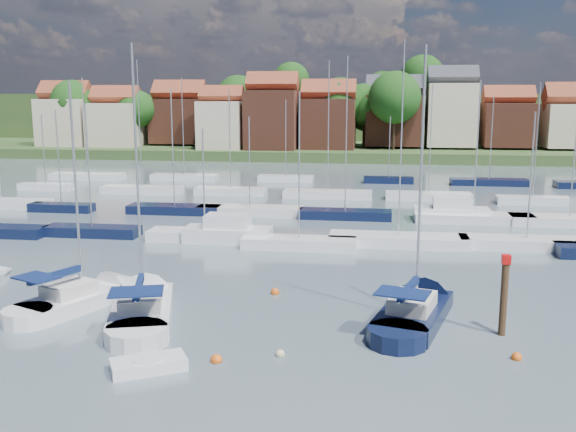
# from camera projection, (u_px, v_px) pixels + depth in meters

# --- Properties ---
(ground) EXTENTS (260.00, 260.00, 0.00)m
(ground) POSITION_uv_depth(u_px,v_px,m) (318.00, 203.00, 70.37)
(ground) COLOR #4E5D6A
(ground) RESTS_ON ground
(sailboat_left) EXTENTS (6.34, 10.02, 13.42)m
(sailboat_left) POSITION_uv_depth(u_px,v_px,m) (90.00, 297.00, 36.37)
(sailboat_left) COLOR silver
(sailboat_left) RESTS_ON ground
(sailboat_centre) EXTENTS (6.13, 11.75, 15.45)m
(sailboat_centre) POSITION_uv_depth(u_px,v_px,m) (144.00, 304.00, 35.16)
(sailboat_centre) COLOR silver
(sailboat_centre) RESTS_ON ground
(sailboat_navy) EXTENTS (5.70, 11.37, 15.25)m
(sailboat_navy) POSITION_uv_depth(u_px,v_px,m) (419.00, 308.00, 34.49)
(sailboat_navy) COLOR black
(sailboat_navy) RESTS_ON ground
(tender) EXTENTS (3.47, 2.84, 0.68)m
(tender) POSITION_uv_depth(u_px,v_px,m) (149.00, 365.00, 27.46)
(tender) COLOR silver
(tender) RESTS_ON ground
(timber_piling) EXTENTS (0.40, 0.40, 6.32)m
(timber_piling) POSITION_uv_depth(u_px,v_px,m) (503.00, 315.00, 31.38)
(timber_piling) COLOR #4C331E
(timber_piling) RESTS_ON ground
(buoy_c) EXTENTS (0.44, 0.44, 0.44)m
(buoy_c) POSITION_uv_depth(u_px,v_px,m) (151.00, 338.00, 31.12)
(buoy_c) COLOR beige
(buoy_c) RESTS_ON ground
(buoy_d) EXTENTS (0.42, 0.42, 0.42)m
(buoy_d) POSITION_uv_depth(u_px,v_px,m) (280.00, 356.00, 29.02)
(buoy_d) COLOR beige
(buoy_d) RESTS_ON ground
(buoy_e) EXTENTS (0.52, 0.52, 0.52)m
(buoy_e) POSITION_uv_depth(u_px,v_px,m) (275.00, 294.00, 38.10)
(buoy_e) COLOR #D85914
(buoy_e) RESTS_ON ground
(buoy_f) EXTENTS (0.48, 0.48, 0.48)m
(buoy_f) POSITION_uv_depth(u_px,v_px,m) (517.00, 359.00, 28.65)
(buoy_f) COLOR #D85914
(buoy_f) RESTS_ON ground
(buoy_g) EXTENTS (0.53, 0.53, 0.53)m
(buoy_g) POSITION_uv_depth(u_px,v_px,m) (216.00, 362.00, 28.37)
(buoy_g) COLOR #D85914
(buoy_g) RESTS_ON ground
(marina_field) EXTENTS (79.62, 41.41, 15.93)m
(marina_field) POSITION_uv_depth(u_px,v_px,m) (332.00, 207.00, 65.31)
(marina_field) COLOR silver
(marina_field) RESTS_ON ground
(far_shore_town) EXTENTS (212.46, 90.00, 22.27)m
(far_shore_town) POSITION_uv_depth(u_px,v_px,m) (363.00, 124.00, 159.35)
(far_shore_town) COLOR #3F5329
(far_shore_town) RESTS_ON ground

